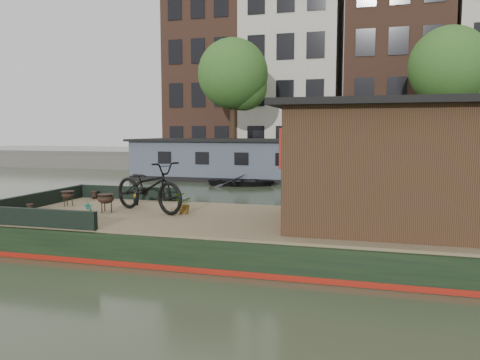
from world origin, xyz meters
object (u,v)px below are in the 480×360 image
(brazier_front, at_px, (68,199))
(brazier_rear, at_px, (106,203))
(dinghy, at_px, (242,179))
(cabin, at_px, (383,164))
(potted_plant_a, at_px, (88,211))
(bicycle, at_px, (149,187))

(brazier_front, xyz_separation_m, brazier_rear, (1.41, -0.55, 0.03))
(brazier_rear, distance_m, dinghy, 11.44)
(cabin, height_order, brazier_front, cabin)
(potted_plant_a, distance_m, dinghy, 12.33)
(bicycle, height_order, dinghy, bicycle)
(brazier_front, relative_size, dinghy, 0.12)
(potted_plant_a, relative_size, brazier_front, 0.96)
(brazier_front, bearing_deg, brazier_rear, -21.34)
(bicycle, xyz_separation_m, potted_plant_a, (-0.78, -1.25, -0.40))
(bicycle, distance_m, brazier_rear, 1.04)
(potted_plant_a, height_order, brazier_rear, brazier_rear)
(cabin, distance_m, potted_plant_a, 6.12)
(brazier_rear, height_order, dinghy, brazier_rear)
(potted_plant_a, bearing_deg, bicycle, 57.97)
(brazier_rear, xyz_separation_m, dinghy, (0.11, 11.43, -0.55))
(brazier_front, bearing_deg, potted_plant_a, -43.17)
(bicycle, distance_m, brazier_front, 2.36)
(bicycle, height_order, brazier_front, bicycle)
(cabin, xyz_separation_m, brazier_front, (-7.48, 0.41, -1.04))
(potted_plant_a, distance_m, brazier_front, 2.11)
(bicycle, relative_size, brazier_rear, 5.19)
(bicycle, relative_size, brazier_front, 5.91)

